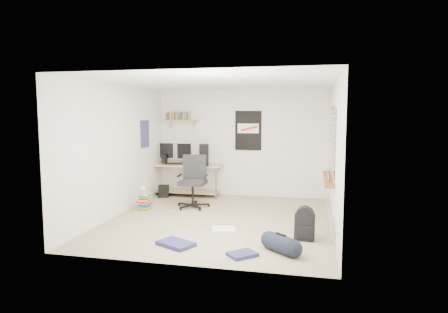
% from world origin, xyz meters
% --- Properties ---
extents(floor, '(4.00, 4.50, 0.01)m').
position_xyz_m(floor, '(0.00, 0.00, -0.01)').
color(floor, gray).
rests_on(floor, ground).
extents(ceiling, '(4.00, 4.50, 0.01)m').
position_xyz_m(ceiling, '(0.00, 0.00, 2.50)').
color(ceiling, white).
rests_on(ceiling, ground).
extents(back_wall, '(4.00, 0.01, 2.50)m').
position_xyz_m(back_wall, '(0.00, 2.25, 1.25)').
color(back_wall, silver).
rests_on(back_wall, ground).
extents(left_wall, '(0.01, 4.50, 2.50)m').
position_xyz_m(left_wall, '(-2.00, 0.00, 1.25)').
color(left_wall, silver).
rests_on(left_wall, ground).
extents(right_wall, '(0.01, 4.50, 2.50)m').
position_xyz_m(right_wall, '(2.00, 0.00, 1.25)').
color(right_wall, silver).
rests_on(right_wall, ground).
extents(desk, '(1.77, 0.86, 0.79)m').
position_xyz_m(desk, '(-1.29, 2.00, 0.36)').
color(desk, tan).
rests_on(desk, floor).
extents(monitor_left, '(0.37, 0.12, 0.40)m').
position_xyz_m(monitor_left, '(-1.72, 1.86, 0.99)').
color(monitor_left, '#B7B6BC').
rests_on(monitor_left, desk).
extents(monitor_right, '(0.37, 0.12, 0.40)m').
position_xyz_m(monitor_right, '(-1.27, 1.80, 0.99)').
color(monitor_right, '#B1B0B5').
rests_on(monitor_right, desk).
extents(pc_tower, '(0.32, 0.48, 0.46)m').
position_xyz_m(pc_tower, '(-0.78, 1.72, 1.02)').
color(pc_tower, black).
rests_on(pc_tower, desk).
extents(keyboard, '(0.43, 0.29, 0.02)m').
position_xyz_m(keyboard, '(-1.51, 1.68, 0.80)').
color(keyboard, black).
rests_on(keyboard, desk).
extents(speaker_left, '(0.11, 0.11, 0.20)m').
position_xyz_m(speaker_left, '(-1.75, 1.73, 0.89)').
color(speaker_left, black).
rests_on(speaker_left, desk).
extents(speaker_right, '(0.12, 0.12, 0.20)m').
position_xyz_m(speaker_right, '(-1.07, 1.68, 0.89)').
color(speaker_right, black).
rests_on(speaker_right, desk).
extents(office_chair, '(0.78, 0.78, 1.09)m').
position_xyz_m(office_chair, '(-0.78, 0.82, 0.49)').
color(office_chair, black).
rests_on(office_chair, floor).
extents(wall_shelf, '(0.80, 0.22, 0.24)m').
position_xyz_m(wall_shelf, '(-1.45, 2.14, 1.78)').
color(wall_shelf, tan).
rests_on(wall_shelf, back_wall).
extents(poster_back_wall, '(0.62, 0.03, 0.92)m').
position_xyz_m(poster_back_wall, '(0.15, 2.23, 1.55)').
color(poster_back_wall, black).
rests_on(poster_back_wall, back_wall).
extents(poster_left_wall, '(0.02, 0.42, 0.60)m').
position_xyz_m(poster_left_wall, '(-1.99, 1.20, 1.50)').
color(poster_left_wall, navy).
rests_on(poster_left_wall, left_wall).
extents(window, '(0.10, 1.50, 1.26)m').
position_xyz_m(window, '(1.95, 0.30, 1.45)').
color(window, brown).
rests_on(window, right_wall).
extents(baseboard_heater, '(0.08, 2.50, 0.18)m').
position_xyz_m(baseboard_heater, '(1.96, 0.30, 0.09)').
color(baseboard_heater, '#B7B2A8').
rests_on(baseboard_heater, floor).
extents(backpack, '(0.32, 0.26, 0.41)m').
position_xyz_m(backpack, '(1.54, -0.82, 0.20)').
color(backpack, black).
rests_on(backpack, floor).
extents(duffel_bag, '(0.36, 0.36, 0.50)m').
position_xyz_m(duffel_bag, '(1.23, -1.49, 0.14)').
color(duffel_bag, black).
rests_on(duffel_bag, floor).
extents(tshirt, '(0.48, 0.45, 0.04)m').
position_xyz_m(tshirt, '(0.20, -0.63, 0.02)').
color(tshirt, silver).
rests_on(tshirt, floor).
extents(jeans_a, '(0.63, 0.55, 0.06)m').
position_xyz_m(jeans_a, '(-0.31, -1.54, 0.03)').
color(jeans_a, navy).
rests_on(jeans_a, floor).
extents(jeans_b, '(0.47, 0.46, 0.05)m').
position_xyz_m(jeans_b, '(0.72, -1.75, 0.03)').
color(jeans_b, navy).
rests_on(jeans_b, floor).
extents(book_stack, '(0.53, 0.46, 0.32)m').
position_xyz_m(book_stack, '(-1.65, 0.37, 0.15)').
color(book_stack, olive).
rests_on(book_stack, floor).
extents(desk_lamp, '(0.17, 0.21, 0.18)m').
position_xyz_m(desk_lamp, '(-1.63, 0.35, 0.38)').
color(desk_lamp, white).
rests_on(desk_lamp, book_stack).
extents(subwoofer, '(0.30, 0.30, 0.27)m').
position_xyz_m(subwoofer, '(-1.75, 1.67, 0.14)').
color(subwoofer, black).
rests_on(subwoofer, floor).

